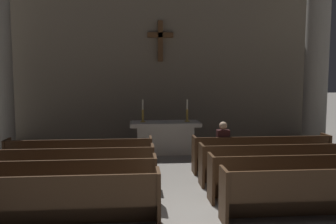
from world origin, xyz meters
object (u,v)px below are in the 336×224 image
pew_right_row_1 (323,193)px  lone_worshipper (222,146)px  candlestick_right (187,114)px  pew_right_row_3 (277,163)px  column_right_second (317,59)px  candlestick_left (143,115)px  pew_left_row_3 (73,168)px  altar (165,137)px  pew_right_row_4 (261,153)px  pew_left_row_2 (63,182)px  pew_left_row_1 (50,202)px  pew_right_row_2 (297,176)px  pew_left_row_4 (80,157)px

pew_right_row_1 → lone_worshipper: size_ratio=2.68×
pew_right_row_1 → candlestick_right: (-1.59, 5.48, 0.76)m
pew_right_row_3 → column_right_second: 5.40m
pew_right_row_1 → candlestick_left: 6.28m
pew_left_row_3 → altar: (2.29, 3.41, 0.06)m
pew_right_row_4 → candlestick_right: (-1.59, 2.37, 0.76)m
pew_right_row_4 → lone_worshipper: 1.04m
pew_left_row_2 → altar: altar is taller
pew_left_row_1 → pew_right_row_2: bearing=12.8°
candlestick_left → candlestick_right: (1.40, 0.00, 0.00)m
pew_right_row_2 → candlestick_right: 4.78m
pew_right_row_2 → pew_right_row_1: bearing=-90.0°
candlestick_right → pew_right_row_3: bearing=-65.0°
pew_left_row_1 → pew_left_row_2: bearing=90.0°
pew_right_row_1 → pew_right_row_2: same height
candlestick_left → candlestick_right: bearing=0.0°
pew_left_row_3 → lone_worshipper: size_ratio=2.68×
lone_worshipper → altar: bearing=118.6°
altar → candlestick_left: (-0.70, 0.00, 0.70)m
pew_left_row_3 → pew_left_row_1: bearing=-90.0°
pew_right_row_1 → column_right_second: column_right_second is taller
pew_right_row_2 → candlestick_right: candlestick_right is taller
pew_left_row_1 → column_right_second: bearing=38.6°
pew_left_row_1 → pew_right_row_1: size_ratio=1.00×
pew_left_row_1 → altar: size_ratio=1.61×
candlestick_right → lone_worshipper: (0.57, -2.33, -0.54)m
pew_left_row_4 → altar: 3.29m
pew_right_row_4 → column_right_second: 4.72m
pew_right_row_1 → altar: bearing=112.7°
pew_left_row_1 → column_right_second: 9.80m
pew_left_row_2 → pew_left_row_4: 2.07m
pew_left_row_1 → column_right_second: column_right_second is taller
pew_left_row_3 → altar: 4.10m
column_right_second → altar: bearing=-175.1°
pew_left_row_2 → pew_right_row_1: bearing=-12.8°
pew_right_row_1 → candlestick_left: size_ratio=5.01×
pew_left_row_1 → lone_worshipper: (3.56, 3.14, 0.22)m
pew_right_row_3 → lone_worshipper: (-1.01, 1.07, 0.22)m
pew_left_row_4 → altar: (2.29, 2.37, 0.06)m
pew_left_row_2 → candlestick_left: size_ratio=5.01×
pew_right_row_1 → pew_right_row_4: size_ratio=1.00×
pew_right_row_1 → candlestick_right: 5.75m
pew_left_row_4 → pew_right_row_3: same height
pew_right_row_4 → pew_left_row_3: bearing=-167.2°
pew_left_row_3 → lone_worshipper: 3.72m
pew_left_row_3 → candlestick_left: (1.59, 3.41, 0.76)m
pew_left_row_4 → pew_right_row_1: size_ratio=1.00×
pew_right_row_4 → pew_left_row_2: bearing=-155.6°
column_right_second → candlestick_left: (-5.81, -0.44, -1.77)m
pew_left_row_4 → candlestick_left: 2.95m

